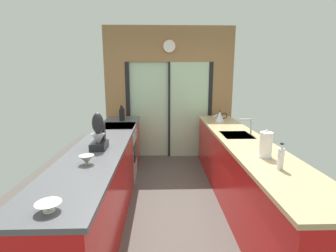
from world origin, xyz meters
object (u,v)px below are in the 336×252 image
(oven_range, at_px, (118,152))
(mixing_bowl_far, at_px, (87,159))
(stand_mixer, at_px, (99,135))
(paper_towel_roll, at_px, (266,145))
(soap_bottle, at_px, (281,158))
(mixing_bowl_near, at_px, (49,206))
(knife_block, at_px, (122,115))
(kettle, at_px, (220,116))

(oven_range, relative_size, mixing_bowl_far, 6.35)
(stand_mixer, bearing_deg, paper_towel_roll, -11.42)
(mixing_bowl_far, xyz_separation_m, soap_bottle, (1.78, -0.19, 0.06))
(soap_bottle, distance_m, paper_towel_roll, 0.33)
(mixing_bowl_near, xyz_separation_m, knife_block, (-0.00, 3.12, 0.08))
(soap_bottle, bearing_deg, mixing_bowl_far, 174.02)
(knife_block, distance_m, soap_bottle, 3.04)
(stand_mixer, distance_m, paper_towel_roll, 1.82)
(mixing_bowl_near, height_order, mixing_bowl_far, mixing_bowl_far)
(stand_mixer, bearing_deg, soap_bottle, -21.25)
(oven_range, xyz_separation_m, mixing_bowl_near, (0.02, -2.66, 0.50))
(knife_block, xyz_separation_m, kettle, (1.78, -0.10, -0.02))
(oven_range, bearing_deg, mixing_bowl_near, -89.60)
(mixing_bowl_far, xyz_separation_m, paper_towel_roll, (1.78, 0.15, 0.09))
(paper_towel_roll, bearing_deg, oven_range, 137.03)
(mixing_bowl_near, bearing_deg, oven_range, 90.40)
(mixing_bowl_near, xyz_separation_m, mixing_bowl_far, (0.00, 0.84, 0.01))
(soap_bottle, bearing_deg, mixing_bowl_near, -159.82)
(oven_range, bearing_deg, mixing_bowl_far, -89.42)
(knife_block, relative_size, stand_mixer, 0.68)
(mixing_bowl_far, bearing_deg, stand_mixer, 90.00)
(mixing_bowl_far, relative_size, stand_mixer, 0.35)
(mixing_bowl_near, height_order, soap_bottle, soap_bottle)
(knife_block, relative_size, soap_bottle, 1.16)
(knife_block, bearing_deg, mixing_bowl_far, -90.00)
(kettle, bearing_deg, mixing_bowl_far, -129.31)
(oven_range, distance_m, knife_block, 0.74)
(stand_mixer, distance_m, kettle, 2.44)
(mixing_bowl_far, bearing_deg, oven_range, 90.58)
(mixing_bowl_near, height_order, kettle, kettle)
(mixing_bowl_near, xyz_separation_m, paper_towel_roll, (1.78, 0.99, 0.10))
(mixing_bowl_far, height_order, kettle, kettle)
(soap_bottle, bearing_deg, knife_block, 125.81)
(oven_range, distance_m, kettle, 1.92)
(mixing_bowl_near, bearing_deg, knife_block, 90.00)
(knife_block, bearing_deg, stand_mixer, -90.00)
(oven_range, xyz_separation_m, stand_mixer, (0.02, -1.32, 0.63))
(mixing_bowl_far, bearing_deg, kettle, 50.69)
(mixing_bowl_near, relative_size, stand_mixer, 0.38)
(oven_range, height_order, mixing_bowl_far, mixing_bowl_far)
(mixing_bowl_near, distance_m, kettle, 3.50)
(kettle, distance_m, paper_towel_roll, 2.03)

